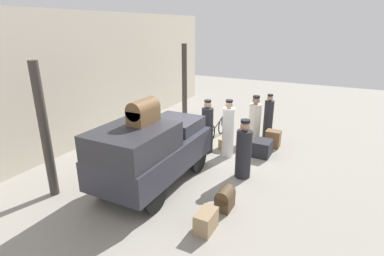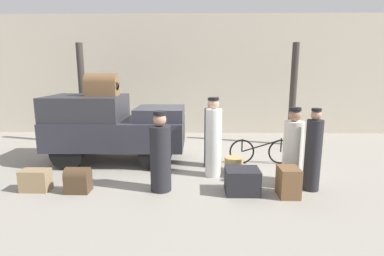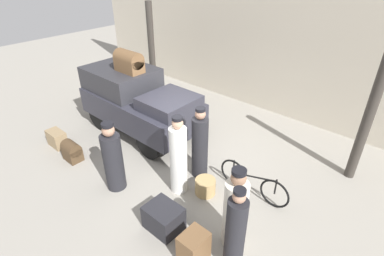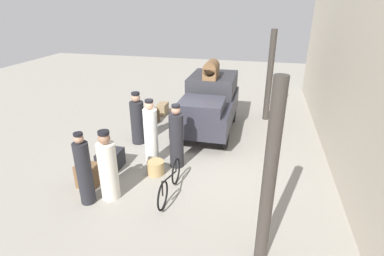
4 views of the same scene
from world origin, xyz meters
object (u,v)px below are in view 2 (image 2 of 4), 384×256
(conductor_in_dark_uniform, at_px, (313,153))
(porter_with_bicycle, at_px, (293,149))
(truck, at_px, (113,125))
(porter_standing_middle, at_px, (213,140))
(trunk_barrel_dark, at_px, (78,180))
(trunk_wicker_pale, at_px, (36,180))
(wicker_basket, at_px, (234,165))
(porter_lifting_near_truck, at_px, (212,135))
(trunk_on_truck_roof, at_px, (102,85))
(porter_carrying_trunk, at_px, (160,155))
(bicycle, at_px, (261,151))
(suitcase_small_leather, at_px, (288,182))
(suitcase_tan_flat, at_px, (242,181))

(conductor_in_dark_uniform, bearing_deg, porter_with_bicycle, 124.38)
(truck, height_order, porter_standing_middle, porter_standing_middle)
(conductor_in_dark_uniform, relative_size, trunk_barrel_dark, 3.25)
(trunk_wicker_pale, bearing_deg, trunk_barrel_dark, -3.79)
(porter_standing_middle, bearing_deg, wicker_basket, 28.82)
(truck, relative_size, conductor_in_dark_uniform, 2.08)
(trunk_barrel_dark, bearing_deg, porter_standing_middle, 19.67)
(truck, relative_size, trunk_wicker_pale, 6.28)
(porter_standing_middle, distance_m, trunk_barrel_dark, 3.06)
(porter_with_bicycle, bearing_deg, trunk_barrel_dark, -172.12)
(truck, height_order, porter_lifting_near_truck, truck)
(trunk_wicker_pale, bearing_deg, truck, 62.54)
(trunk_wicker_pale, distance_m, trunk_on_truck_roof, 2.90)
(porter_carrying_trunk, bearing_deg, porter_lifting_near_truck, 54.90)
(wicker_basket, bearing_deg, porter_lifting_near_truck, 140.98)
(porter_standing_middle, distance_m, porter_lifting_near_truck, 0.72)
(porter_standing_middle, distance_m, conductor_in_dark_uniform, 2.16)
(bicycle, distance_m, wicker_basket, 1.04)
(wicker_basket, relative_size, trunk_barrel_dark, 0.86)
(trunk_on_truck_roof, bearing_deg, bicycle, -2.45)
(porter_standing_middle, bearing_deg, suitcase_small_leather, -38.48)
(porter_standing_middle, bearing_deg, suitcase_tan_flat, -61.51)
(porter_standing_middle, distance_m, porter_carrying_trunk, 1.44)
(porter_standing_middle, relative_size, suitcase_tan_flat, 2.73)
(porter_lifting_near_truck, height_order, trunk_barrel_dark, porter_lifting_near_truck)
(truck, bearing_deg, porter_carrying_trunk, -52.46)
(porter_carrying_trunk, height_order, trunk_barrel_dark, porter_carrying_trunk)
(truck, relative_size, trunk_barrel_dark, 6.76)
(wicker_basket, relative_size, porter_with_bicycle, 0.27)
(porter_lifting_near_truck, relative_size, trunk_wicker_pale, 3.13)
(porter_with_bicycle, distance_m, trunk_barrel_dark, 4.62)
(suitcase_small_leather, bearing_deg, trunk_on_truck_roof, 152.49)
(porter_lifting_near_truck, bearing_deg, porter_standing_middle, -89.37)
(porter_with_bicycle, height_order, suitcase_small_leather, porter_with_bicycle)
(porter_with_bicycle, bearing_deg, wicker_basket, 150.87)
(truck, relative_size, bicycle, 2.11)
(suitcase_tan_flat, bearing_deg, porter_standing_middle, 118.49)
(conductor_in_dark_uniform, xyz_separation_m, porter_carrying_trunk, (-3.14, -0.08, -0.04))
(wicker_basket, relative_size, trunk_on_truck_roof, 0.56)
(trunk_barrel_dark, relative_size, trunk_on_truck_roof, 0.65)
(trunk_wicker_pale, bearing_deg, porter_carrying_trunk, 1.50)
(bicycle, relative_size, porter_lifting_near_truck, 0.95)
(bicycle, height_order, porter_carrying_trunk, porter_carrying_trunk)
(bicycle, distance_m, trunk_on_truck_roof, 4.57)
(porter_carrying_trunk, relative_size, suitcase_tan_flat, 2.45)
(porter_with_bicycle, relative_size, conductor_in_dark_uniform, 0.98)
(conductor_in_dark_uniform, bearing_deg, porter_standing_middle, 158.38)
(truck, xyz_separation_m, porter_carrying_trunk, (1.53, -1.99, -0.25))
(suitcase_tan_flat, height_order, trunk_wicker_pale, suitcase_tan_flat)
(conductor_in_dark_uniform, bearing_deg, trunk_barrel_dark, -177.48)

